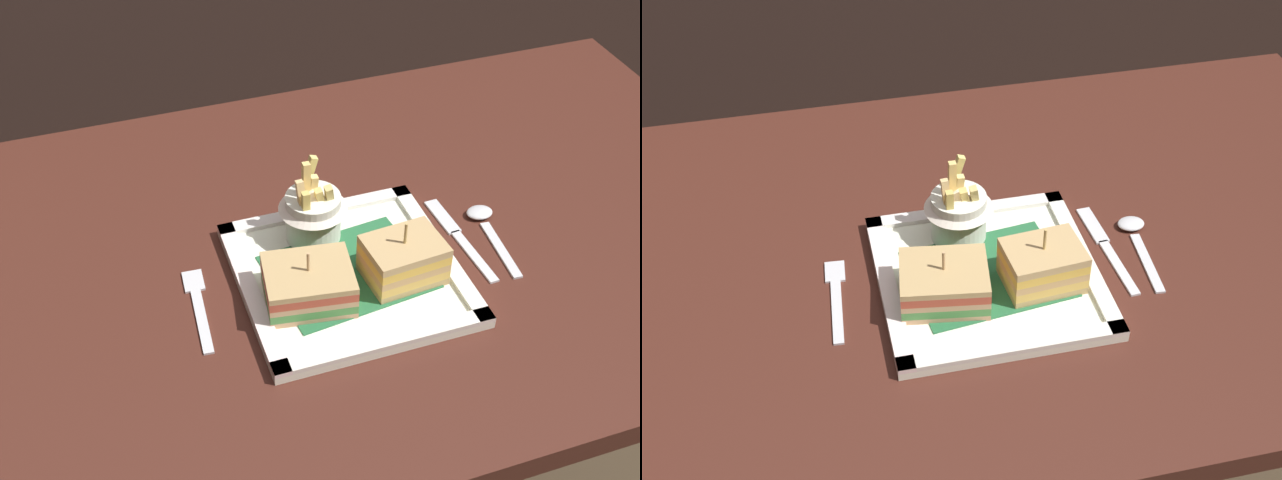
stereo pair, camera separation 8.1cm
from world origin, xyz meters
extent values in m
cube|color=#462018|center=(0.00, 0.00, 0.76)|extent=(1.33, 0.73, 0.03)
cylinder|color=#402A17|center=(0.58, 0.28, 0.37)|extent=(0.09, 0.09, 0.74)
cube|color=white|center=(0.05, -0.07, 0.78)|extent=(0.26, 0.26, 0.01)
cube|color=#26683C|center=(0.05, -0.07, 0.79)|extent=(0.20, 0.16, 0.00)
cube|color=white|center=(0.05, -0.19, 0.79)|extent=(0.26, 0.02, 0.01)
cube|color=white|center=(0.05, 0.05, 0.79)|extent=(0.26, 0.02, 0.01)
cube|color=white|center=(-0.07, -0.07, 0.79)|extent=(0.02, 0.26, 0.01)
cube|color=white|center=(0.17, -0.07, 0.79)|extent=(0.02, 0.26, 0.01)
cube|color=tan|center=(-0.01, -0.10, 0.79)|extent=(0.11, 0.10, 0.01)
cube|color=#4D8F47|center=(-0.01, -0.10, 0.80)|extent=(0.11, 0.10, 0.01)
cube|color=tan|center=(-0.01, -0.10, 0.81)|extent=(0.11, 0.10, 0.01)
cube|color=#C34E36|center=(-0.01, -0.10, 0.82)|extent=(0.11, 0.10, 0.01)
cube|color=tan|center=(-0.01, -0.10, 0.83)|extent=(0.11, 0.10, 0.01)
cylinder|color=tan|center=(-0.01, -0.10, 0.82)|extent=(0.00, 0.00, 0.07)
cube|color=tan|center=(0.11, -0.10, 0.79)|extent=(0.10, 0.08, 0.01)
cube|color=#E3B353|center=(0.11, -0.10, 0.80)|extent=(0.10, 0.08, 0.01)
cube|color=tan|center=(0.11, -0.10, 0.81)|extent=(0.10, 0.08, 0.01)
cube|color=#EEB946|center=(0.11, -0.10, 0.82)|extent=(0.10, 0.08, 0.01)
cube|color=tan|center=(0.11, -0.10, 0.83)|extent=(0.10, 0.08, 0.01)
cylinder|color=tan|center=(0.11, -0.10, 0.83)|extent=(0.00, 0.00, 0.08)
cylinder|color=silver|center=(0.03, 0.01, 0.82)|extent=(0.07, 0.07, 0.06)
cone|color=white|center=(0.03, 0.01, 0.84)|extent=(0.09, 0.09, 0.03)
cube|color=#E9C869|center=(0.04, 0.00, 0.84)|extent=(0.02, 0.02, 0.05)
cube|color=#E1C973|center=(0.05, 0.00, 0.84)|extent=(0.02, 0.02, 0.05)
cube|color=#E5CF6E|center=(0.03, 0.03, 0.86)|extent=(0.03, 0.01, 0.07)
cube|color=#DBC060|center=(0.01, -0.01, 0.85)|extent=(0.01, 0.01, 0.05)
cube|color=#F6D087|center=(0.01, 0.00, 0.85)|extent=(0.01, 0.02, 0.06)
cube|color=#F2C96F|center=(0.02, 0.01, 0.86)|extent=(0.01, 0.01, 0.08)
cube|color=#F4D27E|center=(0.03, 0.01, 0.85)|extent=(0.01, 0.01, 0.06)
cube|color=silver|center=(-0.13, -0.08, 0.78)|extent=(0.02, 0.10, 0.00)
cube|color=silver|center=(-0.13, -0.01, 0.78)|extent=(0.03, 0.04, 0.00)
cube|color=silver|center=(0.21, -0.08, 0.78)|extent=(0.02, 0.10, 0.00)
cube|color=silver|center=(0.21, 0.00, 0.78)|extent=(0.02, 0.07, 0.00)
cube|color=silver|center=(0.25, -0.08, 0.78)|extent=(0.02, 0.11, 0.00)
ellipsoid|color=silver|center=(0.25, -0.01, 0.78)|extent=(0.04, 0.03, 0.01)
camera|label=1|loc=(-0.22, -0.75, 1.47)|focal=46.98mm
camera|label=2|loc=(-0.14, -0.77, 1.47)|focal=46.98mm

